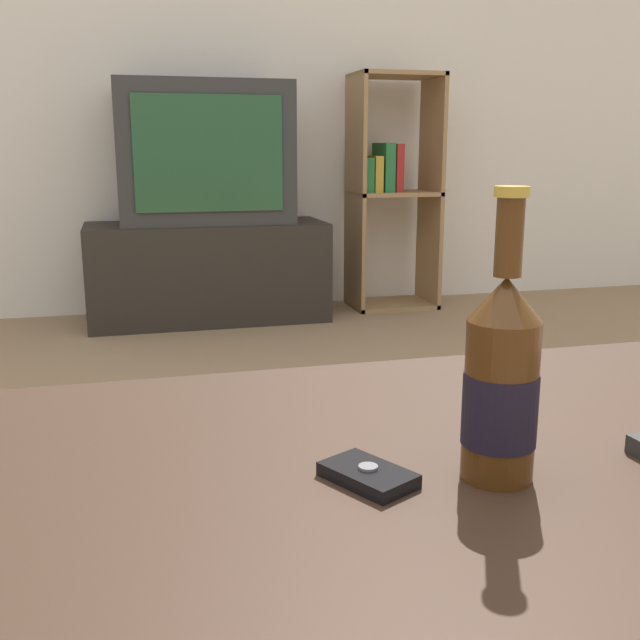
% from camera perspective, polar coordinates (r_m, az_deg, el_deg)
% --- Properties ---
extents(back_wall, '(8.00, 0.05, 2.60)m').
position_cam_1_polar(back_wall, '(3.77, -12.91, 20.49)').
color(back_wall, silver).
rests_on(back_wall, ground_plane).
extents(coffee_table, '(1.36, 0.68, 0.47)m').
position_cam_1_polar(coffee_table, '(0.82, -1.08, -14.80)').
color(coffee_table, '#332116').
rests_on(coffee_table, ground_plane).
extents(tv_stand, '(1.08, 0.43, 0.45)m').
position_cam_1_polar(tv_stand, '(3.51, -8.53, 3.65)').
color(tv_stand, '#28231E').
rests_on(tv_stand, ground_plane).
extents(television, '(0.77, 0.40, 0.62)m').
position_cam_1_polar(television, '(3.46, -8.83, 12.44)').
color(television, '#2D2D2D').
rests_on(television, tv_stand).
extents(bookshelf, '(0.42, 0.30, 1.14)m').
position_cam_1_polar(bookshelf, '(3.75, 5.36, 10.01)').
color(bookshelf, '#99754C').
rests_on(bookshelf, ground_plane).
extents(beer_bottle, '(0.07, 0.07, 0.29)m').
position_cam_1_polar(beer_bottle, '(0.75, 13.63, -4.58)').
color(beer_bottle, '#47280F').
rests_on(beer_bottle, coffee_table).
extents(cell_phone, '(0.09, 0.11, 0.02)m').
position_cam_1_polar(cell_phone, '(0.75, 3.68, -11.70)').
color(cell_phone, black).
rests_on(cell_phone, coffee_table).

